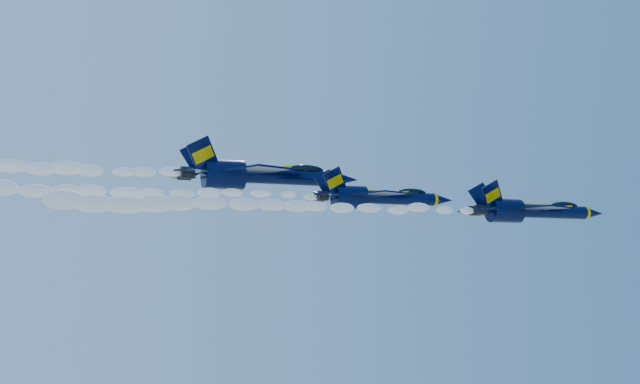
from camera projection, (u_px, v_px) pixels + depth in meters
name	position (u px, v px, depth m)	size (l,w,h in m)	color
jet_lead	(531.00, 211.00, 92.71)	(16.06, 13.18, 5.97)	black
smoke_trail_jet_lead	(275.00, 206.00, 82.74)	(42.41, 1.79, 1.61)	white
jet_second	(377.00, 197.00, 92.38)	(15.69, 12.87, 5.83)	black
smoke_trail_jet_second	(103.00, 191.00, 82.46)	(42.41, 1.75, 1.57)	white
jet_third	(260.00, 175.00, 94.99)	(20.10, 16.49, 7.47)	black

